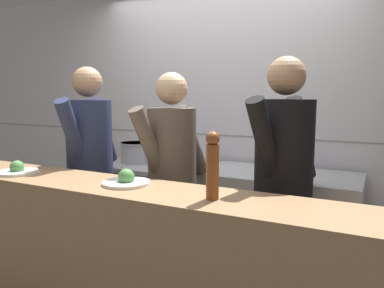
# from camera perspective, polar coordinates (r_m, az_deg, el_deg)

# --- Properties ---
(wall_back_tiled) EXTENTS (8.00, 0.06, 2.60)m
(wall_back_tiled) POSITION_cam_1_polar(r_m,az_deg,el_deg) (3.56, 4.77, 3.80)
(wall_back_tiled) COLOR silver
(wall_back_tiled) RESTS_ON ground_plane
(oven_range) EXTENTS (0.99, 0.71, 0.89)m
(oven_range) POSITION_cam_1_polar(r_m,az_deg,el_deg) (3.61, -5.66, -9.97)
(oven_range) COLOR #232326
(oven_range) RESTS_ON ground_plane
(prep_counter) EXTENTS (1.23, 0.65, 0.91)m
(prep_counter) POSITION_cam_1_polar(r_m,az_deg,el_deg) (3.16, 12.93, -12.55)
(prep_counter) COLOR #B7BABF
(prep_counter) RESTS_ON ground_plane
(pass_counter) EXTENTS (3.14, 0.45, 1.01)m
(pass_counter) POSITION_cam_1_polar(r_m,az_deg,el_deg) (2.33, -8.10, -18.80)
(pass_counter) COLOR #93704C
(pass_counter) RESTS_ON ground_plane
(stock_pot) EXTENTS (0.30, 0.30, 0.19)m
(stock_pot) POSITION_cam_1_polar(r_m,az_deg,el_deg) (3.56, -8.55, -1.19)
(stock_pot) COLOR #B7BABF
(stock_pot) RESTS_ON oven_range
(sauce_pot) EXTENTS (0.32, 0.32, 0.23)m
(sauce_pot) POSITION_cam_1_polar(r_m,az_deg,el_deg) (3.34, -2.81, -1.37)
(sauce_pot) COLOR #B7BABF
(sauce_pot) RESTS_ON oven_range
(chefs_knife) EXTENTS (0.32, 0.15, 0.02)m
(chefs_knife) POSITION_cam_1_polar(r_m,az_deg,el_deg) (2.88, 12.49, -4.84)
(chefs_knife) COLOR #B7BABF
(chefs_knife) RESTS_ON prep_counter
(plated_dish_main) EXTENTS (0.26, 0.26, 0.09)m
(plated_dish_main) POSITION_cam_1_polar(r_m,az_deg,el_deg) (2.76, -25.09, -3.63)
(plated_dish_main) COLOR white
(plated_dish_main) RESTS_ON pass_counter
(plated_dish_appetiser) EXTENTS (0.28, 0.28, 0.10)m
(plated_dish_appetiser) POSITION_cam_1_polar(r_m,az_deg,el_deg) (2.23, -9.97, -5.50)
(plated_dish_appetiser) COLOR white
(plated_dish_appetiser) RESTS_ON pass_counter
(pepper_mill) EXTENTS (0.07, 0.07, 0.34)m
(pepper_mill) POSITION_cam_1_polar(r_m,az_deg,el_deg) (1.86, 3.14, -3.09)
(pepper_mill) COLOR brown
(pepper_mill) RESTS_ON pass_counter
(chef_head_cook) EXTENTS (0.41, 0.76, 1.74)m
(chef_head_cook) POSITION_cam_1_polar(r_m,az_deg,el_deg) (3.06, -15.24, -3.29)
(chef_head_cook) COLOR black
(chef_head_cook) RESTS_ON ground_plane
(chef_sous) EXTENTS (0.42, 0.73, 1.68)m
(chef_sous) POSITION_cam_1_polar(r_m,az_deg,el_deg) (2.67, -3.04, -5.31)
(chef_sous) COLOR black
(chef_sous) RESTS_ON ground_plane
(chef_line) EXTENTS (0.44, 0.76, 1.76)m
(chef_line) POSITION_cam_1_polar(r_m,az_deg,el_deg) (2.40, 13.70, -5.95)
(chef_line) COLOR black
(chef_line) RESTS_ON ground_plane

